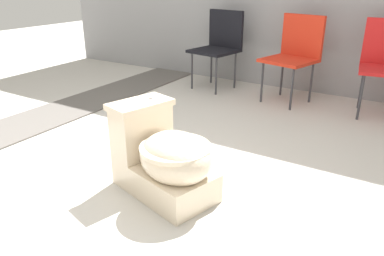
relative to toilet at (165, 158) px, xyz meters
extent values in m
plane|color=beige|center=(-0.28, -0.05, -0.22)|extent=(14.00, 14.00, 0.00)
cube|color=#605B56|center=(-1.64, 0.45, -0.21)|extent=(0.56, 8.00, 0.01)
cube|color=beige|center=(0.00, 0.00, -0.14)|extent=(0.67, 0.49, 0.17)
ellipsoid|color=beige|center=(0.09, -0.03, 0.04)|extent=(0.52, 0.47, 0.28)
cylinder|color=beige|center=(0.09, -0.03, 0.10)|extent=(0.48, 0.48, 0.03)
cube|color=beige|center=(-0.21, 0.06, 0.10)|extent=(0.27, 0.38, 0.30)
cube|color=beige|center=(-0.21, 0.06, 0.27)|extent=(0.29, 0.41, 0.04)
cylinder|color=silver|center=(-0.18, 0.13, 0.29)|extent=(0.02, 0.02, 0.01)
cube|color=black|center=(-0.81, 2.07, 0.20)|extent=(0.51, 0.51, 0.03)
cube|color=black|center=(-0.77, 2.26, 0.41)|extent=(0.44, 0.11, 0.40)
cylinder|color=#38383D|center=(-0.67, 1.87, -0.02)|extent=(0.02, 0.02, 0.40)
cylinder|color=#38383D|center=(-1.01, 1.93, -0.02)|extent=(0.02, 0.02, 0.40)
cylinder|color=#38383D|center=(-0.61, 2.20, -0.02)|extent=(0.02, 0.02, 0.40)
cylinder|color=#38383D|center=(-0.95, 2.26, -0.02)|extent=(0.02, 0.02, 0.40)
cube|color=red|center=(0.04, 2.01, 0.20)|extent=(0.54, 0.54, 0.03)
cube|color=red|center=(0.09, 2.20, 0.41)|extent=(0.43, 0.15, 0.40)
cylinder|color=#38383D|center=(0.16, 1.80, -0.02)|extent=(0.02, 0.02, 0.40)
cylinder|color=#38383D|center=(-0.17, 1.89, -0.02)|extent=(0.02, 0.02, 0.40)
cylinder|color=#38383D|center=(0.25, 2.13, -0.02)|extent=(0.02, 0.02, 0.40)
cylinder|color=#38383D|center=(-0.08, 2.22, -0.02)|extent=(0.02, 0.02, 0.40)
cylinder|color=#38383D|center=(0.75, 1.87, -0.02)|extent=(0.02, 0.02, 0.40)
cylinder|color=#38383D|center=(0.70, 2.20, -0.02)|extent=(0.02, 0.02, 0.40)
camera|label=1|loc=(1.12, -1.53, 0.96)|focal=35.00mm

